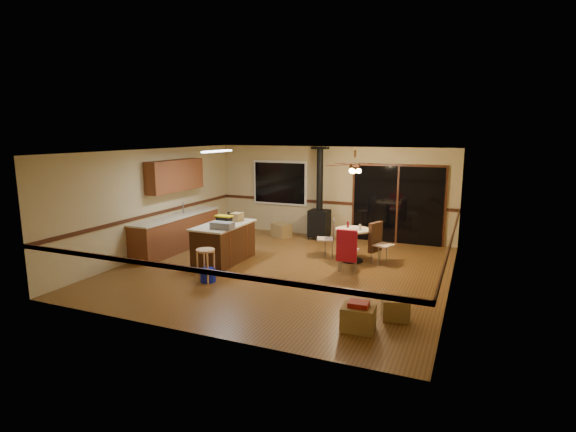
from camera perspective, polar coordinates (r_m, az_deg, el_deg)
The scene contains 35 objects.
floor at distance 10.06m, azimuth -0.67°, elevation -6.74°, with size 7.00×7.00×0.00m, color brown.
ceiling at distance 9.61m, azimuth -0.71°, elevation 8.22°, with size 7.00×7.00×0.00m, color silver.
wall_back at distance 13.00m, azimuth 5.52°, elevation 3.05°, with size 7.00×7.00×0.00m, color tan.
wall_front at distance 6.77m, azimuth -12.69°, elevation -4.22°, with size 7.00×7.00×0.00m, color tan.
wall_left at distance 11.59m, azimuth -16.75°, elevation 1.72°, with size 7.00×7.00×0.00m, color tan.
wall_right at distance 8.97m, azimuth 20.27°, elevation -0.99°, with size 7.00×7.00×0.00m, color tan.
chair_rail at distance 9.81m, azimuth -0.68°, elevation -1.16°, with size 7.00×7.00×0.08m, color #3C1C0F, non-canonical shape.
window at distance 13.49m, azimuth -1.04°, elevation 4.23°, with size 1.72×0.10×1.32m, color black.
sliding_door at distance 12.55m, azimuth 13.73°, elevation 1.37°, with size 2.52×0.10×2.10m, color black.
lower_cabinets at distance 11.95m, azimuth -13.90°, elevation -2.13°, with size 0.60×3.00×0.86m, color brown.
countertop at distance 11.86m, azimuth -14.00°, elevation -0.01°, with size 0.64×3.04×0.04m, color beige.
upper_cabinets at distance 11.95m, azimuth -14.12°, elevation 5.01°, with size 0.35×2.00×0.80m, color brown.
kitchen_island at distance 10.61m, azimuth -8.13°, elevation -3.39°, with size 0.88×1.68×0.90m.
wood_stove at distance 12.72m, azimuth 4.01°, elevation 0.30°, with size 0.55×0.50×2.52m.
ceiling_fan at distance 10.36m, azimuth 8.46°, elevation 6.13°, with size 0.24×0.24×0.55m.
fluorescent_strip at distance 10.72m, azimuth -8.99°, elevation 8.13°, with size 0.10×1.20×0.04m, color white.
toolbox_grey at distance 9.98m, azimuth -8.34°, elevation -1.21°, with size 0.49×0.27×0.15m, color slate.
toolbox_black at distance 10.41m, azimuth -8.13°, elevation -0.61°, with size 0.34×0.18×0.19m, color black.
toolbox_yellow_lid at distance 10.39m, azimuth -8.14°, elevation -0.01°, with size 0.40×0.21×0.03m, color gold.
box_on_island at distance 10.81m, azimuth -6.50°, elevation -0.12°, with size 0.22×0.30×0.20m, color olive.
bottle_dark at distance 10.71m, azimuth -7.52°, elevation -0.12°, with size 0.07×0.07×0.25m, color black.
bottle_pink at distance 10.55m, azimuth -7.52°, elevation -0.43°, with size 0.06×0.06×0.19m, color #D84C8C.
bottle_white at distance 10.79m, azimuth -6.88°, elevation -0.21°, with size 0.06×0.06×0.18m, color white.
bar_stool at distance 9.28m, azimuth -10.39°, elevation -6.21°, with size 0.37×0.37×0.68m, color tan.
blue_bucket at distance 9.36m, azimuth -10.13°, elevation -7.41°, with size 0.32×0.32×0.26m, color #0C19AD.
dining_table at distance 10.62m, azimuth 8.21°, elevation -2.96°, with size 0.81×0.81×0.78m.
glass_red at distance 10.68m, azimuth 7.62°, elevation -1.08°, with size 0.05×0.05×0.14m, color #590C14.
glass_cream at distance 10.46m, azimuth 9.14°, elevation -1.41°, with size 0.06×0.06×0.13m, color beige.
chair_left at distance 10.89m, azimuth 5.35°, elevation -2.23°, with size 0.51×0.50×0.51m.
chair_near at distance 9.75m, azimuth 7.50°, elevation -3.75°, with size 0.44×0.48×0.70m.
chair_right at distance 10.60m, azimuth 11.15°, elevation -2.70°, with size 0.58×0.56×0.70m.
box_under_window at distance 12.98m, azimuth -0.85°, elevation -1.85°, with size 0.50×0.40×0.40m, color olive.
box_corner_a at distance 7.15m, azimuth 8.90°, elevation -12.70°, with size 0.50×0.42×0.38m, color olive.
box_corner_b at distance 7.66m, azimuth 13.47°, elevation -11.37°, with size 0.42×0.36×0.34m, color olive.
box_small_red at distance 7.06m, azimuth 8.96°, elevation -10.99°, with size 0.30×0.25×0.08m, color maroon.
Camera 1 is at (3.85, -8.79, 3.00)m, focal length 28.00 mm.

